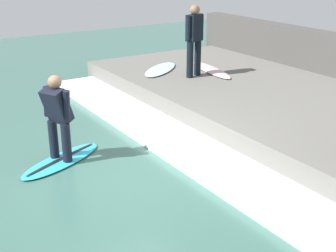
% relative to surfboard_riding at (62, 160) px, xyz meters
% --- Properties ---
extents(ground_plane, '(28.00, 28.00, 0.00)m').
position_rel_surfboard_riding_xyz_m(ground_plane, '(0.73, -1.06, -0.03)').
color(ground_plane, '#386056').
extents(concrete_ledge, '(4.40, 11.89, 0.53)m').
position_rel_surfboard_riding_xyz_m(concrete_ledge, '(4.83, -1.06, 0.23)').
color(concrete_ledge, '#66635E').
rests_on(concrete_ledge, ground_plane).
extents(wave_foam_crest, '(1.07, 11.29, 0.17)m').
position_rel_surfboard_riding_xyz_m(wave_foam_crest, '(2.09, -1.06, 0.05)').
color(wave_foam_crest, white).
rests_on(wave_foam_crest, ground_plane).
extents(surfboard_riding, '(1.84, 1.26, 0.07)m').
position_rel_surfboard_riding_xyz_m(surfboard_riding, '(0.00, 0.00, 0.00)').
color(surfboard_riding, '#2DADD1').
rests_on(surfboard_riding, ground_plane).
extents(surfer_riding, '(0.54, 0.60, 1.50)m').
position_rel_surfboard_riding_xyz_m(surfer_riding, '(0.00, 0.00, 0.87)').
color(surfer_riding, black).
rests_on(surfer_riding, surfboard_riding).
extents(surfer_waiting_far, '(0.56, 0.35, 1.74)m').
position_rel_surfboard_riding_xyz_m(surfer_waiting_far, '(4.21, 1.94, 1.48)').
color(surfer_waiting_far, black).
rests_on(surfer_waiting_far, concrete_ledge).
extents(surfboard_waiting_far, '(0.84, 2.03, 0.06)m').
position_rel_surfboard_riding_xyz_m(surfboard_waiting_far, '(4.91, 2.13, 0.53)').
color(surfboard_waiting_far, beige).
rests_on(surfboard_waiting_far, concrete_ledge).
extents(surfboard_spare, '(1.68, 1.51, 0.06)m').
position_rel_surfboard_riding_xyz_m(surfboard_spare, '(3.83, 2.89, 0.53)').
color(surfboard_spare, silver).
rests_on(surfboard_spare, concrete_ledge).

